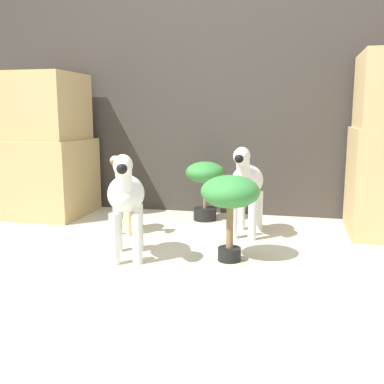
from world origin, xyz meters
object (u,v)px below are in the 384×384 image
(potted_palm_front, at_px, (205,180))
(zebra_left, at_px, (126,196))
(zebra_right, at_px, (246,183))
(giraffe_figurine, at_px, (125,196))
(potted_palm_back, at_px, (230,196))

(potted_palm_front, bearing_deg, zebra_left, -103.22)
(zebra_right, relative_size, giraffe_figurine, 1.11)
(zebra_right, height_order, potted_palm_back, zebra_right)
(giraffe_figurine, bearing_deg, zebra_left, -67.91)
(potted_palm_back, bearing_deg, giraffe_figurine, 151.00)
(zebra_right, distance_m, potted_palm_back, 0.54)
(zebra_right, distance_m, potted_palm_front, 0.53)
(zebra_right, xyz_separation_m, potted_palm_front, (-0.36, 0.38, -0.05))
(zebra_right, distance_m, zebra_left, 0.88)
(zebra_left, bearing_deg, giraffe_figurine, 112.09)
(giraffe_figurine, bearing_deg, potted_palm_front, 46.25)
(zebra_left, distance_m, potted_palm_back, 0.58)
(zebra_left, xyz_separation_m, potted_palm_back, (0.57, 0.10, 0.01))
(zebra_left, relative_size, potted_palm_back, 1.26)
(zebra_right, distance_m, giraffe_figurine, 0.83)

